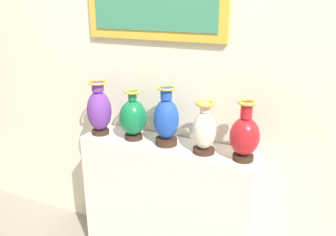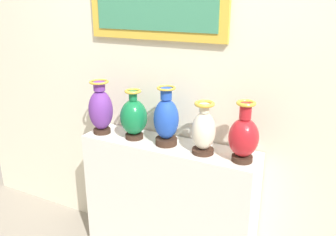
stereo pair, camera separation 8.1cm
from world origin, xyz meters
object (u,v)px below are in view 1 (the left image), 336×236
Objects in this scene: vase_violet at (99,110)px; vase_emerald at (133,117)px; vase_crimson at (245,135)px; vase_sapphire at (166,120)px; vase_ivory at (204,130)px.

vase_violet is 0.26m from vase_emerald.
vase_crimson is (1.03, 0.01, -0.02)m from vase_violet.
vase_violet is 0.51m from vase_sapphire.
vase_sapphire reaches higher than vase_crimson.
vase_violet is 1.03m from vase_crimson.
vase_ivory is (0.52, -0.01, -0.00)m from vase_emerald.
vase_violet is at bearing -175.91° from vase_emerald.
vase_crimson is (0.52, -0.02, -0.02)m from vase_sapphire.
vase_emerald is 0.52m from vase_ivory.
vase_emerald is (0.26, 0.02, -0.02)m from vase_violet.
vase_violet is 0.98× the size of vase_sapphire.
vase_ivory is at bearing -3.70° from vase_sapphire.
vase_ivory is at bearing -1.44° from vase_emerald.
vase_emerald is at bearing -178.98° from vase_sapphire.
vase_violet is 1.11× the size of vase_emerald.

